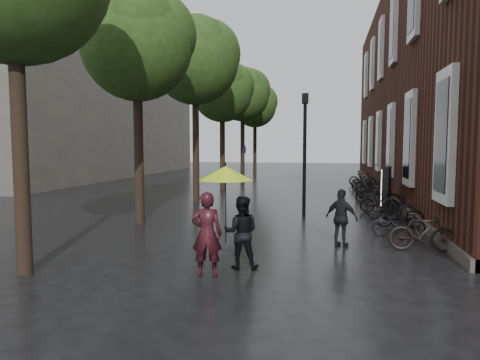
% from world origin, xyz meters
% --- Properties ---
extents(ground, '(120.00, 120.00, 0.00)m').
position_xyz_m(ground, '(0.00, 0.00, 0.00)').
color(ground, black).
extents(brick_building, '(10.20, 33.20, 12.00)m').
position_xyz_m(brick_building, '(10.47, 19.46, 5.99)').
color(brick_building, '#38160F').
rests_on(brick_building, ground).
extents(bg_building, '(16.00, 30.00, 14.00)m').
position_xyz_m(bg_building, '(-22.00, 28.00, 7.00)').
color(bg_building, '#47423D').
rests_on(bg_building, ground).
extents(street_trees, '(4.33, 34.03, 8.91)m').
position_xyz_m(street_trees, '(-3.99, 15.91, 6.34)').
color(street_trees, black).
rests_on(street_trees, ground).
extents(person_burgundy, '(0.70, 0.50, 1.79)m').
position_xyz_m(person_burgundy, '(-0.15, 1.70, 0.90)').
color(person_burgundy, black).
rests_on(person_burgundy, ground).
extents(person_black, '(0.86, 0.71, 1.63)m').
position_xyz_m(person_black, '(0.46, 2.37, 0.82)').
color(person_black, black).
rests_on(person_black, ground).
extents(lime_umbrella, '(1.22, 1.22, 1.79)m').
position_xyz_m(lime_umbrella, '(0.16, 2.12, 2.16)').
color(lime_umbrella, black).
rests_on(lime_umbrella, ground).
extents(pedestrian_walking, '(1.00, 0.76, 1.58)m').
position_xyz_m(pedestrian_walking, '(2.73, 4.91, 0.79)').
color(pedestrian_walking, black).
rests_on(pedestrian_walking, ground).
extents(parked_bicycles, '(2.03, 18.30, 1.05)m').
position_xyz_m(parked_bicycles, '(4.65, 13.75, 0.48)').
color(parked_bicycles, black).
rests_on(parked_bicycles, ground).
extents(ad_lightbox, '(0.28, 1.24, 1.86)m').
position_xyz_m(ad_lightbox, '(4.81, 12.04, 0.94)').
color(ad_lightbox, black).
rests_on(ad_lightbox, ground).
extents(lamp_post, '(0.24, 0.24, 4.71)m').
position_xyz_m(lamp_post, '(1.48, 9.64, 2.86)').
color(lamp_post, black).
rests_on(lamp_post, ground).
extents(cycle_sign, '(0.14, 0.50, 2.74)m').
position_xyz_m(cycle_sign, '(-2.67, 18.92, 1.81)').
color(cycle_sign, '#262628').
rests_on(cycle_sign, ground).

